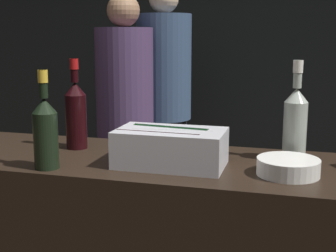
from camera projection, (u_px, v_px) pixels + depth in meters
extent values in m
cube|color=black|center=(244.00, 37.00, 3.88)|extent=(6.40, 0.06, 2.80)
cube|color=silver|center=(171.00, 148.00, 1.60)|extent=(0.37, 0.21, 0.13)
cylinder|color=black|center=(158.00, 141.00, 1.56)|extent=(0.30, 0.08, 0.06)
cylinder|color=#9EA899|center=(172.00, 139.00, 1.59)|extent=(0.28, 0.10, 0.06)
cylinder|color=black|center=(170.00, 136.00, 1.64)|extent=(0.28, 0.10, 0.07)
cylinder|color=silver|center=(288.00, 167.00, 1.50)|extent=(0.20, 0.20, 0.05)
cylinder|color=gray|center=(288.00, 160.00, 1.50)|extent=(0.16, 0.16, 0.01)
cylinder|color=black|center=(76.00, 122.00, 1.84)|extent=(0.08, 0.08, 0.21)
cone|color=black|center=(75.00, 89.00, 1.82)|extent=(0.08, 0.08, 0.05)
cylinder|color=black|center=(74.00, 70.00, 1.80)|extent=(0.03, 0.03, 0.09)
cylinder|color=maroon|center=(74.00, 64.00, 1.80)|extent=(0.03, 0.03, 0.04)
cylinder|color=black|center=(46.00, 141.00, 1.56)|extent=(0.08, 0.08, 0.19)
cone|color=black|center=(44.00, 106.00, 1.54)|extent=(0.08, 0.08, 0.05)
cylinder|color=black|center=(43.00, 84.00, 1.53)|extent=(0.03, 0.03, 0.09)
cylinder|color=gold|center=(43.00, 76.00, 1.52)|extent=(0.03, 0.03, 0.04)
cylinder|color=#9EA899|center=(295.00, 132.00, 1.66)|extent=(0.08, 0.08, 0.21)
cone|color=#9EA899|center=(297.00, 95.00, 1.64)|extent=(0.08, 0.08, 0.05)
cylinder|color=#9EA899|center=(298.00, 74.00, 1.62)|extent=(0.03, 0.03, 0.10)
cylinder|color=white|center=(298.00, 66.00, 1.62)|extent=(0.03, 0.03, 0.04)
cube|color=black|center=(126.00, 190.00, 3.18)|extent=(0.28, 0.21, 0.76)
cylinder|color=#473356|center=(125.00, 83.00, 3.04)|extent=(0.38, 0.38, 0.70)
sphere|color=#997051|center=(123.00, 10.00, 2.96)|extent=(0.21, 0.21, 0.21)
cube|color=black|center=(164.00, 172.00, 3.50)|extent=(0.29, 0.22, 0.82)
cylinder|color=#334766|center=(164.00, 67.00, 3.35)|extent=(0.39, 0.39, 0.75)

